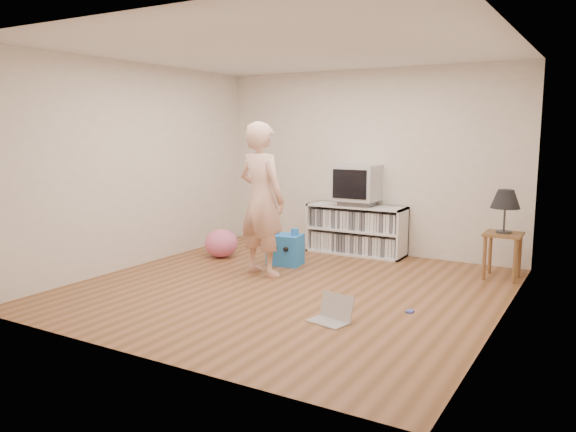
# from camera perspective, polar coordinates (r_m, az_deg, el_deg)

# --- Properties ---
(ground) EXTENTS (4.50, 4.50, 0.00)m
(ground) POSITION_cam_1_polar(r_m,az_deg,el_deg) (6.35, 0.00, -7.32)
(ground) COLOR brown
(ground) RESTS_ON ground
(walls) EXTENTS (4.52, 4.52, 2.60)m
(walls) POSITION_cam_1_polar(r_m,az_deg,el_deg) (6.12, 0.00, 4.46)
(walls) COLOR beige
(walls) RESTS_ON ground
(ceiling) EXTENTS (4.50, 4.50, 0.01)m
(ceiling) POSITION_cam_1_polar(r_m,az_deg,el_deg) (6.16, 0.00, 16.62)
(ceiling) COLOR white
(ceiling) RESTS_ON walls
(media_unit) EXTENTS (1.40, 0.45, 0.70)m
(media_unit) POSITION_cam_1_polar(r_m,az_deg,el_deg) (8.07, 6.99, -1.35)
(media_unit) COLOR white
(media_unit) RESTS_ON ground
(dvd_deck) EXTENTS (0.45, 0.35, 0.07)m
(dvd_deck) POSITION_cam_1_polar(r_m,az_deg,el_deg) (7.99, 7.00, 1.35)
(dvd_deck) COLOR gray
(dvd_deck) RESTS_ON media_unit
(crt_tv) EXTENTS (0.60, 0.53, 0.50)m
(crt_tv) POSITION_cam_1_polar(r_m,az_deg,el_deg) (7.96, 7.03, 3.38)
(crt_tv) COLOR #B2B2B7
(crt_tv) RESTS_ON dvd_deck
(side_table) EXTENTS (0.42, 0.42, 0.55)m
(side_table) POSITION_cam_1_polar(r_m,az_deg,el_deg) (7.13, 20.99, -2.68)
(side_table) COLOR brown
(side_table) RESTS_ON ground
(table_lamp) EXTENTS (0.34, 0.34, 0.52)m
(table_lamp) POSITION_cam_1_polar(r_m,az_deg,el_deg) (7.05, 21.22, 1.51)
(table_lamp) COLOR #333333
(table_lamp) RESTS_ON side_table
(person) EXTENTS (0.75, 0.57, 1.85)m
(person) POSITION_cam_1_polar(r_m,az_deg,el_deg) (6.76, -2.70, 1.69)
(person) COLOR beige
(person) RESTS_ON ground
(laptop) EXTENTS (0.41, 0.35, 0.25)m
(laptop) POSITION_cam_1_polar(r_m,az_deg,el_deg) (5.29, 4.56, -9.91)
(laptop) COLOR silver
(laptop) RESTS_ON ground
(playing_cards) EXTENTS (0.07, 0.09, 0.02)m
(playing_cards) POSITION_cam_1_polar(r_m,az_deg,el_deg) (5.66, 12.28, -9.45)
(playing_cards) COLOR #4B5CC9
(playing_cards) RESTS_ON ground
(plush_blue) EXTENTS (0.46, 0.41, 0.49)m
(plush_blue) POSITION_cam_1_polar(r_m,az_deg,el_deg) (7.38, -0.27, -3.37)
(plush_blue) COLOR #227CE0
(plush_blue) RESTS_ON ground
(plush_pink) EXTENTS (0.55, 0.55, 0.39)m
(plush_pink) POSITION_cam_1_polar(r_m,az_deg,el_deg) (7.86, -6.80, -2.77)
(plush_pink) COLOR #E36490
(plush_pink) RESTS_ON ground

